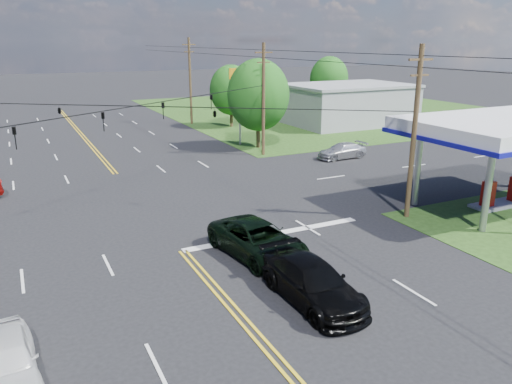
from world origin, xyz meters
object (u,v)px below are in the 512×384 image
suv_black (312,282)px  retail_ne (348,105)px  pole_right_far (190,80)px  tree_far_r (329,79)px  tree_right_a (258,95)px  pickup_white (6,361)px  pole_se (414,132)px  pickup_dkgreen (258,240)px  pole_ne (263,98)px  tree_right_b (231,90)px  gas_canopy (511,129)px

suv_black → retail_ne: bearing=51.2°
retail_ne → pole_right_far: size_ratio=1.40×
tree_far_r → tree_right_a: bearing=-138.0°
tree_right_a → pickup_white: (-21.60, -26.90, -4.15)m
pole_se → pickup_dkgreen: pole_se is taller
tree_right_a → pickup_dkgreen: (-11.00, -22.11, -4.07)m
pole_ne → tree_far_r: pole_ne is taller
pole_ne → tree_right_a: 3.16m
suv_black → pole_right_far: bearing=75.9°
pole_right_far → retail_ne: bearing=-25.2°
pole_ne → pickup_dkgreen: pole_ne is taller
pole_ne → tree_right_b: (3.50, 15.00, -0.70)m
gas_canopy → pole_se: (-6.50, 1.00, 0.20)m
tree_right_b → pickup_white: (-24.10, -38.90, -3.50)m
retail_ne → pole_ne: size_ratio=1.47×
tree_right_a → suv_black: (-11.00, -26.75, -4.08)m
pole_se → pole_right_far: 37.00m
pole_ne → pole_se: bearing=-90.0°
gas_canopy → suv_black: gas_canopy is taller
pickup_white → tree_right_a: bearing=47.6°
retail_ne → suv_black: 44.03m
tree_right_b → pickup_white: size_ratio=1.68×
retail_ne → pole_ne: bearing=-147.1°
suv_black → pickup_white: 10.60m
gas_canopy → tree_far_r: tree_far_r is taller
tree_far_r → pickup_dkgreen: (-31.00, -40.11, -3.74)m
pole_se → pickup_white: (-20.60, -5.90, -4.19)m
gas_canopy → tree_right_b: size_ratio=1.72×
pickup_white → tree_far_r: bearing=43.6°
gas_canopy → pole_right_far: size_ratio=1.22×
pole_right_far → pickup_dkgreen: (-10.00, -38.11, -4.37)m
pickup_dkgreen → suv_black: (0.00, -4.64, -0.01)m
tree_right_a → pickup_white: size_ratio=1.93×
gas_canopy → pole_se: 6.58m
pole_ne → tree_far_r: (21.00, 21.00, -0.37)m
pole_ne → tree_far_r: size_ratio=1.25×
pole_ne → pickup_white: pole_ne is taller
retail_ne → pickup_white: bearing=-137.1°
pole_ne → suv_black: bearing=-112.8°
retail_ne → gas_canopy: 31.88m
tree_right_b → pickup_white: bearing=-121.8°
tree_right_b → retail_ne: bearing=-16.5°
retail_ne → tree_far_r: (4.00, 10.00, 2.34)m
tree_right_b → pickup_dkgreen: size_ratio=1.23×
pole_right_far → tree_far_r: size_ratio=1.31×
gas_canopy → suv_black: bearing=-164.0°
pole_ne → tree_right_a: (1.00, 3.00, -0.05)m
tree_right_b → suv_black: bearing=-109.2°
gas_canopy → pickup_dkgreen: 16.96m
retail_ne → tree_right_a: (-16.00, -8.00, 2.67)m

